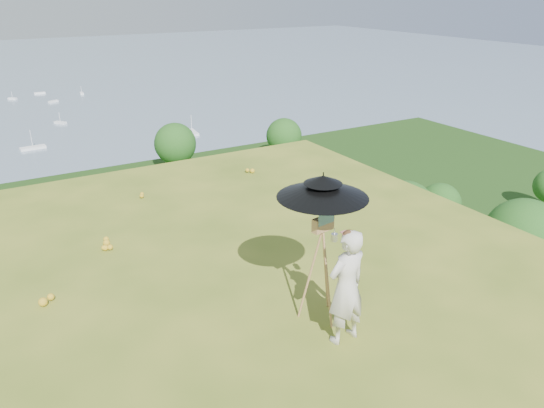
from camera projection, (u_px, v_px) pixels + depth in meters
ground at (178, 312)px, 7.95m from camera, size 14.00×14.00×0.00m
forest_slope at (56, 394)px, 46.92m from camera, size 140.00×56.00×22.00m
shoreline_tier at (16, 270)px, 81.48m from camera, size 170.00×28.00×8.00m
slope_trees at (29, 254)px, 41.58m from camera, size 110.00×50.00×6.00m
harbor_town at (8, 232)px, 79.00m from camera, size 110.00×22.00×5.00m
wildflowers at (171, 301)px, 8.12m from camera, size 10.00×10.50×0.12m
painter at (346, 287)px, 7.03m from camera, size 0.64×0.46×1.67m
field_easel at (321, 264)px, 7.51m from camera, size 0.76×0.76×1.75m
sun_umbrella at (322, 201)px, 7.16m from camera, size 1.56×1.56×0.81m
painter_cap at (350, 233)px, 6.73m from camera, size 0.20×0.23×0.10m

